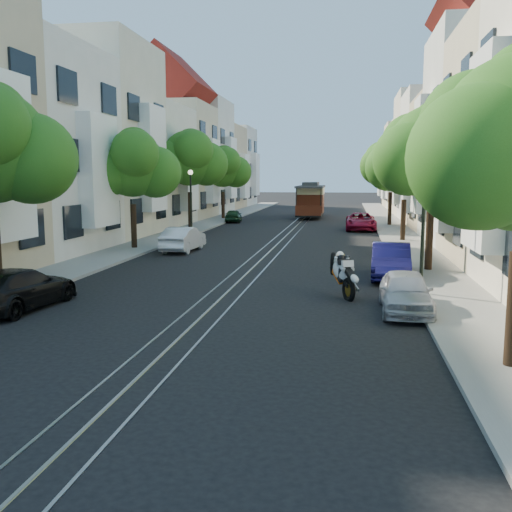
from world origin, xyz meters
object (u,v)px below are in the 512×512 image
at_px(tree_e_b, 434,154).
at_px(lamp_west, 191,192).
at_px(lamp_east, 424,208).
at_px(parked_car_w_mid, 183,239).
at_px(parked_car_e_near, 406,292).
at_px(tree_w_d, 223,168).
at_px(parked_car_w_near, 18,289).
at_px(tree_e_c, 406,163).
at_px(sportbike_rider, 342,272).
at_px(cable_car, 311,199).
at_px(tree_w_b, 133,166).
at_px(tree_w_c, 190,159).
at_px(parked_car_w_far, 233,216).
at_px(parked_car_e_mid, 391,261).
at_px(parked_car_e_far, 361,221).
at_px(tree_e_d, 392,163).

xyz_separation_m(tree_e_b, lamp_west, (-13.56, 13.02, -1.89)).
relative_size(lamp_east, parked_car_w_mid, 1.08).
bearing_deg(parked_car_e_near, tree_w_d, 111.17).
bearing_deg(parked_car_w_near, tree_e_c, -118.25).
height_order(sportbike_rider, cable_car, cable_car).
height_order(tree_e_b, tree_e_c, tree_e_b).
bearing_deg(tree_w_b, lamp_west, 84.03).
bearing_deg(parked_car_w_mid, sportbike_rider, 131.26).
height_order(tree_w_c, parked_car_w_far, tree_w_c).
bearing_deg(lamp_east, parked_car_e_near, -107.23).
xyz_separation_m(tree_w_b, parked_car_e_mid, (12.74, -6.62, -3.73)).
height_order(tree_e_b, parked_car_w_mid, tree_e_b).
xyz_separation_m(lamp_east, parked_car_e_mid, (-0.70, 3.36, -2.18)).
distance_m(lamp_west, sportbike_rider, 21.07).
xyz_separation_m(parked_car_e_near, parked_car_e_far, (-0.70, 25.36, 0.04)).
xyz_separation_m(tree_w_c, cable_car, (7.64, 14.48, -3.27)).
distance_m(tree_e_d, parked_car_e_near, 29.59).
bearing_deg(tree_w_b, parked_car_e_near, -43.84).
height_order(tree_e_b, cable_car, tree_e_b).
distance_m(tree_e_c, lamp_east, 16.10).
height_order(sportbike_rider, parked_car_e_mid, sportbike_rider).
distance_m(tree_w_b, parked_car_e_far, 18.21).
relative_size(tree_e_d, lamp_west, 1.65).
bearing_deg(parked_car_w_mid, parked_car_e_far, -122.86).
bearing_deg(tree_w_c, tree_e_d, 22.62).
bearing_deg(tree_e_c, lamp_west, 171.51).
bearing_deg(sportbike_rider, lamp_east, -14.88).
height_order(tree_e_d, parked_car_e_near, tree_e_d).
xyz_separation_m(tree_w_c, parked_car_e_near, (12.74, -23.23, -4.47)).
xyz_separation_m(tree_e_b, parked_car_w_mid, (-11.71, 4.81, -4.10)).
bearing_deg(tree_e_c, tree_e_b, -90.00).
xyz_separation_m(parked_car_e_near, parked_car_w_far, (-11.20, 31.01, -0.04)).
xyz_separation_m(cable_car, parked_car_e_far, (4.40, -12.35, -1.16)).
xyz_separation_m(tree_e_c, parked_car_e_near, (-1.66, -18.23, -4.00)).
height_order(lamp_west, parked_car_w_near, lamp_west).
bearing_deg(tree_w_b, parked_car_w_mid, -4.12).
height_order(tree_e_d, parked_car_w_near, tree_e_d).
relative_size(tree_w_c, parked_car_w_near, 1.68).
distance_m(tree_e_c, cable_car, 20.81).
bearing_deg(sportbike_rider, tree_w_b, 113.06).
bearing_deg(tree_e_c, tree_w_d, 131.99).
bearing_deg(parked_car_w_near, parked_car_e_far, -106.47).
bearing_deg(parked_car_w_mid, lamp_east, 139.90).
bearing_deg(parked_car_e_mid, tree_e_d, 89.44).
relative_size(sportbike_rider, cable_car, 0.25).
xyz_separation_m(tree_e_c, parked_car_w_far, (-12.86, 12.77, -4.05)).
xyz_separation_m(parked_car_e_near, parked_car_e_mid, (0.00, 5.61, 0.07)).
xyz_separation_m(tree_w_b, parked_car_w_near, (1.66, -13.63, -3.78)).
height_order(tree_e_b, parked_car_w_far, tree_e_b).
relative_size(sportbike_rider, parked_car_w_near, 0.48).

